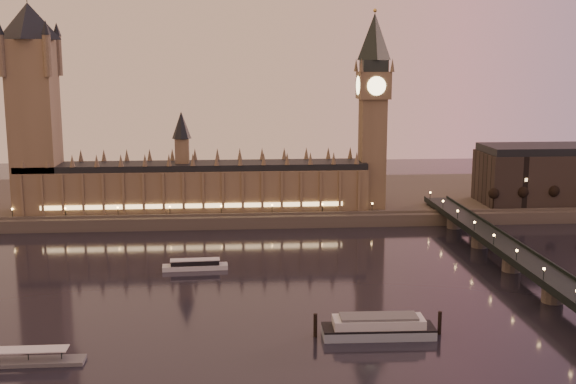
# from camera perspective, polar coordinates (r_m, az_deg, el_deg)

# --- Properties ---
(ground) EXTENTS (700.00, 700.00, 0.00)m
(ground) POSITION_cam_1_polar(r_m,az_deg,el_deg) (268.61, 0.02, -7.86)
(ground) COLOR black
(ground) RESTS_ON ground
(far_embankment) EXTENTS (560.00, 130.00, 6.00)m
(far_embankment) POSITION_cam_1_polar(r_m,az_deg,el_deg) (429.96, 2.31, -0.48)
(far_embankment) COLOR #423D35
(far_embankment) RESTS_ON ground
(palace_of_westminster) EXTENTS (180.00, 26.62, 52.00)m
(palace_of_westminster) POSITION_cam_1_polar(r_m,az_deg,el_deg) (380.99, -7.42, 0.89)
(palace_of_westminster) COLOR brown
(palace_of_westminster) RESTS_ON ground
(victoria_tower) EXTENTS (31.68, 31.68, 118.00)m
(victoria_tower) POSITION_cam_1_polar(r_m,az_deg,el_deg) (388.88, -19.51, 7.11)
(victoria_tower) COLOR brown
(victoria_tower) RESTS_ON ground
(big_ben) EXTENTS (17.68, 17.68, 104.00)m
(big_ben) POSITION_cam_1_polar(r_m,az_deg,el_deg) (382.97, 6.75, 7.31)
(big_ben) COLOR brown
(big_ben) RESTS_ON ground
(westminster_bridge) EXTENTS (13.20, 260.00, 15.30)m
(westminster_bridge) POSITION_cam_1_polar(r_m,az_deg,el_deg) (288.54, 18.58, -5.97)
(westminster_bridge) COLOR black
(westminster_bridge) RESTS_ON ground
(bare_tree_0) EXTENTS (6.00, 6.00, 12.21)m
(bare_tree_0) POSITION_cam_1_polar(r_m,az_deg,el_deg) (394.13, 15.90, -0.08)
(bare_tree_0) COLOR black
(bare_tree_0) RESTS_ON ground
(bare_tree_1) EXTENTS (6.00, 6.00, 12.21)m
(bare_tree_1) POSITION_cam_1_polar(r_m,az_deg,el_deg) (400.38, 18.20, -0.05)
(bare_tree_1) COLOR black
(bare_tree_1) RESTS_ON ground
(bare_tree_2) EXTENTS (6.00, 6.00, 12.21)m
(bare_tree_2) POSITION_cam_1_polar(r_m,az_deg,el_deg) (407.26, 20.43, -0.01)
(bare_tree_2) COLOR black
(bare_tree_2) RESTS_ON ground
(cruise_boat_a) EXTENTS (26.63, 7.02, 4.22)m
(cruise_boat_a) POSITION_cam_1_polar(r_m,az_deg,el_deg) (297.71, -7.35, -5.73)
(cruise_boat_a) COLOR silver
(cruise_boat_a) RESTS_ON ground
(moored_barge) EXTENTS (39.97, 10.57, 7.33)m
(moored_barge) POSITION_cam_1_polar(r_m,az_deg,el_deg) (227.76, 7.15, -10.54)
(moored_barge) COLOR #8193A4
(moored_barge) RESTS_ON ground
(pontoon_pier) EXTENTS (38.47, 6.41, 10.26)m
(pontoon_pier) POSITION_cam_1_polar(r_m,az_deg,el_deg) (221.70, -20.81, -12.32)
(pontoon_pier) COLOR #595B5E
(pontoon_pier) RESTS_ON ground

